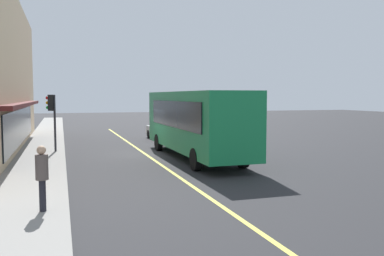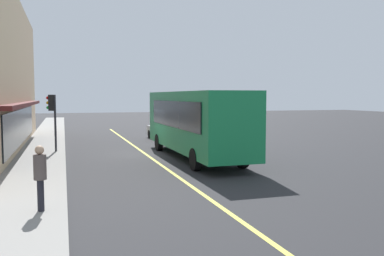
% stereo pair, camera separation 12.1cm
% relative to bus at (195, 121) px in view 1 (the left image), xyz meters
% --- Properties ---
extents(ground, '(120.00, 120.00, 0.00)m').
position_rel_bus_xyz_m(ground, '(2.68, 2.20, -1.99)').
color(ground, '#28282B').
extents(sidewalk, '(80.00, 2.50, 0.15)m').
position_rel_bus_xyz_m(sidewalk, '(2.68, 7.79, -1.91)').
color(sidewalk, gray).
rests_on(sidewalk, ground).
extents(lane_centre_stripe, '(36.00, 0.16, 0.01)m').
position_rel_bus_xyz_m(lane_centre_stripe, '(2.68, 2.20, -1.98)').
color(lane_centre_stripe, '#D8D14C').
rests_on(lane_centre_stripe, ground).
extents(bus, '(11.15, 2.66, 3.50)m').
position_rel_bus_xyz_m(bus, '(0.00, 0.00, 0.00)').
color(bus, '#197F47').
rests_on(bus, ground).
extents(traffic_light, '(0.30, 0.52, 3.20)m').
position_rel_bus_xyz_m(traffic_light, '(3.82, 7.20, 0.55)').
color(traffic_light, '#2D2D33').
rests_on(traffic_light, sidewalk).
extents(car_white, '(4.38, 2.02, 1.52)m').
position_rel_bus_xyz_m(car_white, '(9.48, -0.71, -1.24)').
color(car_white, white).
rests_on(car_white, ground).
extents(pedestrian_waiting, '(0.34, 0.34, 1.79)m').
position_rel_bus_xyz_m(pedestrian_waiting, '(-8.88, 7.22, -0.75)').
color(pedestrian_waiting, black).
rests_on(pedestrian_waiting, sidewalk).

